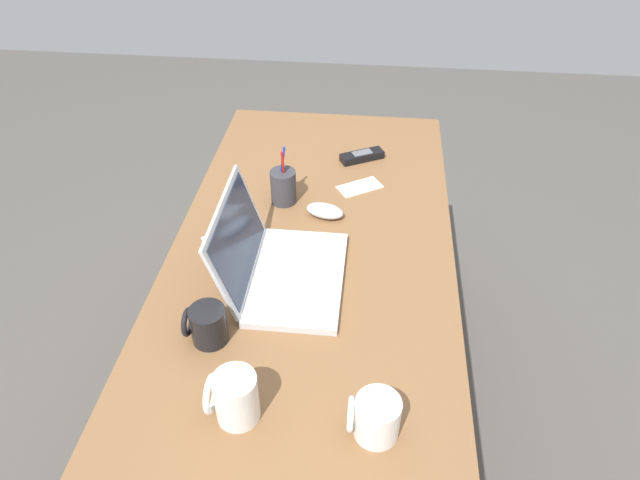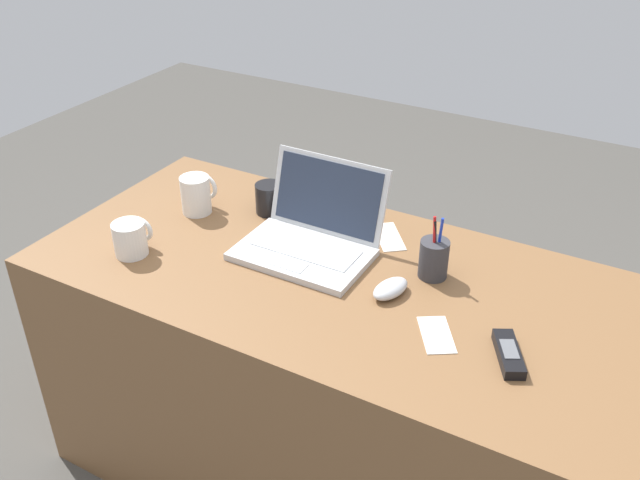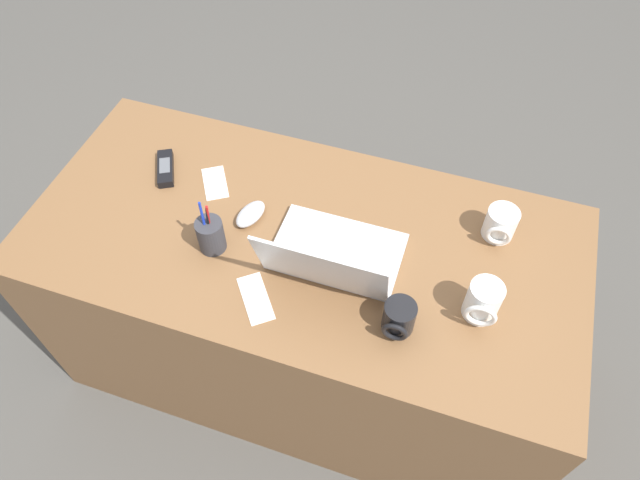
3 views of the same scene
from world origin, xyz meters
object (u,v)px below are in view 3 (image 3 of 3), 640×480
coffee_mug_spare (500,224)px  laptop (332,256)px  coffee_mug_tall (399,318)px  pen_holder (211,235)px  cordless_phone (166,168)px  computer_mouse (251,214)px  coffee_mug_white (483,302)px

coffee_mug_spare → laptop: bearing=31.5°
coffee_mug_tall → pen_holder: (0.53, -0.08, 0.01)m
laptop → cordless_phone: bearing=-16.6°
coffee_mug_spare → pen_holder: (0.72, 0.28, 0.01)m
computer_mouse → pen_holder: size_ratio=0.63×
coffee_mug_white → coffee_mug_spare: 0.26m
cordless_phone → computer_mouse: bearing=164.3°
coffee_mug_spare → pen_holder: bearing=21.4°
coffee_mug_tall → computer_mouse: bearing=-23.7°
laptop → coffee_mug_white: (-0.39, 0.02, 0.01)m
computer_mouse → laptop: bearing=177.9°
coffee_mug_spare → cordless_phone: 0.97m
coffee_mug_tall → coffee_mug_spare: 0.41m
coffee_mug_white → cordless_phone: size_ratio=0.77×
coffee_mug_tall → coffee_mug_spare: size_ratio=0.94×
laptop → coffee_mug_spare: bearing=-148.5°
coffee_mug_tall → cordless_phone: 0.83m
laptop → cordless_phone: (0.58, -0.17, -0.03)m
coffee_mug_white → coffee_mug_tall: 0.21m
coffee_mug_spare → computer_mouse: bearing=13.5°
laptop → computer_mouse: bearing=-17.5°
cordless_phone → coffee_mug_white: bearing=168.7°
coffee_mug_white → pen_holder: (0.71, 0.02, -0.00)m
coffee_mug_white → coffee_mug_tall: (0.18, 0.10, -0.01)m
laptop → pen_holder: (0.32, 0.04, 0.01)m
computer_mouse → coffee_mug_white: size_ratio=0.97×
coffee_mug_tall → coffee_mug_spare: bearing=-117.6°
computer_mouse → coffee_mug_tall: bearing=171.8°
laptop → pen_holder: laptop is taller
coffee_mug_white → laptop: bearing=-3.1°
coffee_mug_tall → pen_holder: pen_holder is taller
computer_mouse → coffee_mug_spare: size_ratio=1.10×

